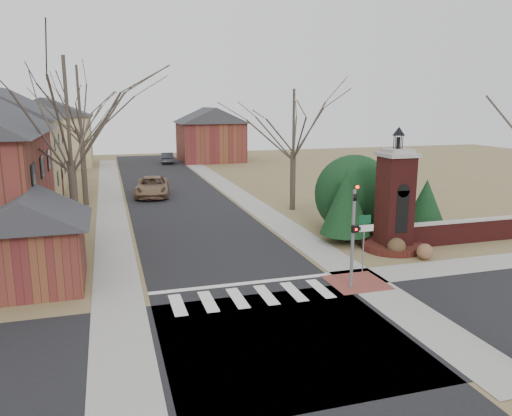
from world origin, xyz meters
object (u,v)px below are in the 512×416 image
object	(u,v)px
brick_gate_monument	(394,210)
traffic_signal_pole	(353,228)
sign_post	(364,233)
distant_car	(167,158)
pickup_truck	(152,187)

from	to	relation	value
brick_gate_monument	traffic_signal_pole	bearing A→B (deg)	-136.76
sign_post	brick_gate_monument	xyz separation A→B (m)	(3.41, 3.01, 0.22)
brick_gate_monument	distant_car	size ratio (longest dim) A/B	1.55
traffic_signal_pole	sign_post	xyz separation A→B (m)	(1.29, 1.41, -0.64)
brick_gate_monument	pickup_truck	world-z (taller)	brick_gate_monument
sign_post	brick_gate_monument	bearing A→B (deg)	41.42
brick_gate_monument	pickup_truck	xyz separation A→B (m)	(-10.81, 19.23, -1.36)
distant_car	sign_post	bearing A→B (deg)	100.07
sign_post	distant_car	bearing A→B (deg)	94.42
sign_post	pickup_truck	size ratio (longest dim) A/B	0.48
brick_gate_monument	pickup_truck	bearing A→B (deg)	119.35
traffic_signal_pole	sign_post	bearing A→B (deg)	47.57
traffic_signal_pole	distant_car	size ratio (longest dim) A/B	1.07
distant_car	pickup_truck	bearing A→B (deg)	85.79
traffic_signal_pole	sign_post	distance (m)	2.02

